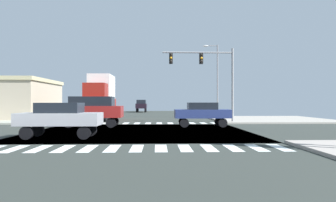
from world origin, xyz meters
name	(u,v)px	position (x,y,z in m)	size (l,w,h in m)	color
ground	(141,132)	(0.00, 0.00, -0.03)	(90.00, 90.00, 0.05)	#2E3430
sidewalk_corner_ne	(268,119)	(13.00, 12.00, 0.07)	(12.00, 12.00, 0.14)	#A09B91
sidewalk_corner_nw	(23,120)	(-13.00, 12.00, 0.07)	(12.00, 12.00, 0.14)	#9B9F90
crosswalk_near	(125,148)	(-0.25, -7.30, 0.00)	(13.50, 2.00, 0.01)	silver
crosswalk_far	(143,123)	(-0.25, 7.30, 0.00)	(13.50, 2.00, 0.01)	silver
traffic_signal_mast	(206,68)	(5.54, 7.54, 5.07)	(6.58, 0.55, 6.88)	gray
street_lamp	(216,75)	(7.90, 15.01, 5.12)	(1.78, 0.32, 8.64)	gray
box_truck_farside_2	(100,96)	(-5.00, 12.22, 2.56)	(2.40, 7.20, 4.85)	black
sedan_leading_3	(60,117)	(-4.12, -3.50, 1.12)	(4.30, 1.80, 1.88)	black
suv_trailing_1	(141,105)	(-2.00, 37.19, 1.39)	(1.96, 4.60, 2.34)	black
suv_middle_2	(92,109)	(-3.94, 3.50, 1.39)	(4.60, 1.96, 2.34)	black
sedan_outer_4	(202,112)	(4.59, 3.50, 1.12)	(4.30, 1.80, 1.88)	black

